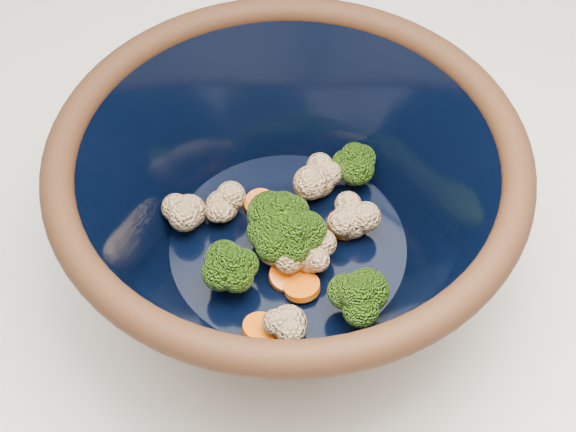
{
  "coord_description": "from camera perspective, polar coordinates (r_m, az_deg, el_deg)",
  "views": [
    {
      "loc": [
        -0.23,
        -0.41,
        1.46
      ],
      "look_at": [
        -0.04,
        -0.08,
        0.97
      ],
      "focal_mm": 50.0,
      "sensor_mm": 36.0,
      "label": 1
    }
  ],
  "objects": [
    {
      "name": "counter",
      "position": [
        1.11,
        -0.4,
        -12.81
      ],
      "size": [
        1.2,
        1.2,
        0.9
      ],
      "primitive_type": "cube",
      "color": "white",
      "rests_on": "ground"
    },
    {
      "name": "mixing_bowl",
      "position": [
        0.61,
        0.0,
        0.85
      ],
      "size": [
        0.36,
        0.36,
        0.15
      ],
      "rotation": [
        0.0,
        0.0,
        -0.09
      ],
      "color": "black",
      "rests_on": "counter"
    },
    {
      "name": "vegetable_pile",
      "position": [
        0.62,
        0.26,
        -1.2
      ],
      "size": [
        0.18,
        0.18,
        0.06
      ],
      "color": "#608442",
      "rests_on": "mixing_bowl"
    }
  ]
}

